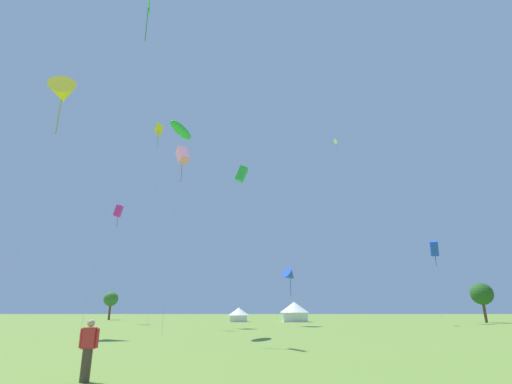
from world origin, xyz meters
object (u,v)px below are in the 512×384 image
kite_magenta_box (118,211)px  festival_tent_left (294,311)px  kite_yellow_delta (63,93)px  kite_white_parafoil (336,143)px  kite_green_diamond (148,9)px  kite_pink_box (183,155)px  tree_distant_left (111,299)px  kite_yellow_diamond (158,134)px  kite_blue_box (434,249)px  person_spectator (88,351)px  kite_green_box (242,174)px  tree_distant_right (482,294)px  kite_blue_delta (290,276)px  kite_green_parafoil (181,130)px  festival_tent_center (239,314)px

kite_magenta_box → festival_tent_left: 34.99m
kite_yellow_delta → kite_white_parafoil: kite_white_parafoil is taller
kite_green_diamond → kite_pink_box: bearing=90.1°
kite_yellow_delta → festival_tent_left: kite_yellow_delta is taller
kite_green_diamond → tree_distant_left: bearing=110.1°
kite_yellow_diamond → festival_tent_left: size_ratio=5.09×
kite_yellow_delta → kite_green_diamond: kite_green_diamond is taller
kite_blue_box → person_spectator: 61.18m
kite_white_parafoil → person_spectator: kite_white_parafoil is taller
kite_yellow_delta → tree_distant_left: size_ratio=4.32×
kite_pink_box → festival_tent_left: bearing=49.4°
kite_blue_box → person_spectator: bearing=-124.7°
kite_yellow_diamond → kite_green_box: size_ratio=1.11×
kite_yellow_delta → kite_white_parafoil: bearing=37.3°
person_spectator → festival_tent_left: bearing=78.2°
tree_distant_right → festival_tent_left: bearing=169.2°
kite_pink_box → tree_distant_left: 44.09m
kite_white_parafoil → tree_distant_right: size_ratio=4.75×
kite_green_diamond → kite_yellow_diamond: bearing=98.9°
kite_green_box → kite_magenta_box: bearing=166.6°
kite_green_box → kite_green_diamond: kite_green_diamond is taller
kite_magenta_box → tree_distant_right: size_ratio=2.96×
kite_blue_delta → kite_green_box: kite_green_box is taller
kite_pink_box → kite_blue_delta: kite_pink_box is taller
kite_green_parafoil → tree_distant_left: (-23.23, 51.16, -14.54)m
kite_blue_delta → kite_white_parafoil: size_ratio=0.25×
kite_yellow_diamond → kite_green_diamond: kite_green_diamond is taller
kite_green_parafoil → tree_distant_right: 56.79m
kite_blue_box → kite_green_diamond: 53.87m
tree_distant_right → person_spectator: bearing=-128.9°
person_spectator → tree_distant_left: bearing=109.2°
kite_green_parafoil → kite_yellow_delta: (-12.48, 0.67, 4.47)m
kite_green_parafoil → kite_pink_box: bearing=100.2°
kite_green_diamond → festival_tent_center: bearing=79.6°
festival_tent_center → kite_blue_box: bearing=-16.5°
festival_tent_left → festival_tent_center: bearing=180.0°
person_spectator → festival_tent_center: (2.43, 58.97, 0.48)m
kite_yellow_diamond → tree_distant_left: size_ratio=4.59×
kite_green_parafoil → kite_yellow_delta: bearing=176.9°
tree_distant_left → kite_white_parafoil: bearing=-29.1°
person_spectator → festival_tent_center: size_ratio=0.47×
person_spectator → festival_tent_left: festival_tent_left is taller
kite_white_parafoil → kite_green_box: bearing=-168.1°
kite_yellow_delta → kite_blue_delta: (24.50, 17.00, -16.86)m
festival_tent_center → tree_distant_right: (40.52, -5.83, 3.19)m
kite_green_parafoil → tree_distant_left: 58.04m
kite_green_parafoil → tree_distant_left: kite_green_parafoil is taller
kite_yellow_diamond → kite_blue_delta: (17.80, 4.34, -18.46)m
kite_blue_box → kite_magenta_box: bearing=179.9°
kite_pink_box → tree_distant_left: kite_pink_box is taller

